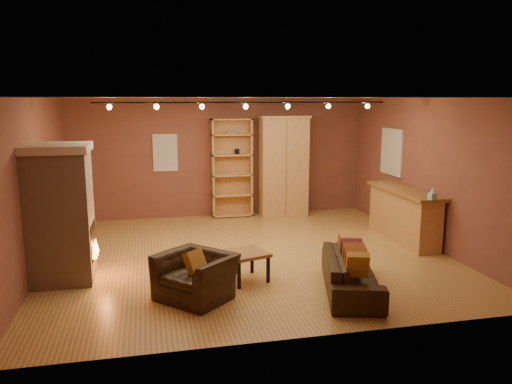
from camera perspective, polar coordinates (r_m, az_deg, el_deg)
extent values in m
plane|color=olive|center=(9.09, -0.88, -7.21)|extent=(7.00, 7.00, 0.00)
plane|color=brown|center=(8.66, -0.93, 10.73)|extent=(7.00, 7.00, 0.00)
cube|color=brown|center=(11.94, -4.06, 3.94)|extent=(7.00, 0.02, 2.80)
cube|color=brown|center=(8.77, -23.92, 0.62)|extent=(0.02, 6.50, 2.80)
cube|color=brown|center=(10.06, 19.03, 2.13)|extent=(0.02, 6.50, 2.80)
cube|color=#C5AD89|center=(8.18, -21.42, -2.72)|extent=(0.90, 0.90, 2.00)
cube|color=beige|center=(8.02, -21.93, 4.68)|extent=(0.98, 0.98, 0.12)
cube|color=black|center=(8.22, -18.40, -5.34)|extent=(0.10, 0.65, 0.55)
cone|color=orange|center=(8.25, -17.93, -6.13)|extent=(0.10, 0.10, 0.22)
cube|color=silver|center=(11.78, -10.34, 4.44)|extent=(0.56, 0.04, 0.86)
cube|color=tan|center=(11.98, -2.93, 2.85)|extent=(0.95, 0.04, 2.33)
cube|color=tan|center=(11.75, -4.99, 2.67)|extent=(0.04, 0.37, 2.33)
cube|color=tan|center=(11.91, -0.62, 2.81)|extent=(0.04, 0.37, 2.33)
cube|color=gray|center=(11.81, -3.55, 2.11)|extent=(0.18, 0.12, 0.05)
cube|color=black|center=(11.80, -2.20, 4.65)|extent=(0.10, 0.10, 0.12)
cube|color=tan|center=(12.03, -2.74, -2.58)|extent=(0.95, 0.37, 0.04)
cube|color=tan|center=(11.93, -2.76, -0.29)|extent=(0.95, 0.37, 0.03)
cube|color=tan|center=(11.84, -2.78, 1.98)|extent=(0.95, 0.37, 0.04)
cube|color=tan|center=(11.78, -2.80, 4.28)|extent=(0.95, 0.37, 0.04)
cube|color=tan|center=(11.74, -2.83, 6.59)|extent=(0.95, 0.37, 0.04)
cube|color=tan|center=(11.72, -2.84, 8.30)|extent=(0.95, 0.37, 0.04)
cube|color=tan|center=(11.97, 3.09, 2.85)|extent=(1.12, 0.61, 2.34)
cube|color=olive|center=(11.69, 3.48, 2.66)|extent=(0.02, 0.01, 2.24)
cube|color=tan|center=(11.87, 3.15, 8.59)|extent=(1.18, 0.67, 0.06)
cube|color=tan|center=(10.32, 16.48, -2.68)|extent=(0.46, 2.05, 0.98)
cube|color=olive|center=(10.22, 16.63, 0.15)|extent=(0.58, 2.17, 0.06)
cube|color=#8AC6DD|center=(9.29, 19.51, -0.45)|extent=(0.14, 0.14, 0.12)
cone|color=white|center=(9.27, 19.56, 0.23)|extent=(0.08, 0.08, 0.10)
cube|color=silver|center=(11.23, 15.26, 4.45)|extent=(0.05, 0.90, 1.00)
imported|color=black|center=(7.48, 10.87, -8.44)|extent=(1.04, 1.95, 0.73)
cube|color=#B9852F|center=(6.89, 11.50, -8.13)|extent=(0.35, 0.30, 0.36)
cube|color=brown|center=(7.10, 11.26, -7.56)|extent=(0.35, 0.30, 0.36)
cube|color=brown|center=(7.31, 11.04, -7.02)|extent=(0.35, 0.30, 0.36)
cube|color=maroon|center=(7.51, 10.82, -6.52)|extent=(0.35, 0.30, 0.36)
cube|color=#B9852F|center=(7.72, 10.62, -6.04)|extent=(0.35, 0.30, 0.36)
cube|color=#B9852F|center=(7.93, 10.43, -5.59)|extent=(0.35, 0.30, 0.36)
imported|color=black|center=(7.13, -6.94, -8.73)|extent=(1.15, 1.16, 0.86)
cube|color=#B9852F|center=(7.09, -6.96, -7.90)|extent=(0.38, 0.38, 0.34)
cube|color=olive|center=(7.75, -1.19, -7.03)|extent=(0.76, 0.76, 0.05)
cube|color=black|center=(7.55, -2.70, -9.40)|extent=(0.05, 0.05, 0.40)
cube|color=black|center=(7.64, 1.08, -9.13)|extent=(0.05, 0.05, 0.40)
cube|color=black|center=(8.02, -3.33, -8.19)|extent=(0.05, 0.05, 0.40)
cube|color=black|center=(8.11, 0.23, -7.95)|extent=(0.05, 0.05, 0.40)
cylinder|color=black|center=(8.85, -1.19, 10.20)|extent=(5.20, 0.03, 0.03)
sphere|color=#FFD88C|center=(8.70, -16.42, 9.31)|extent=(0.09, 0.09, 0.09)
sphere|color=#FFD88C|center=(8.68, -11.30, 9.53)|extent=(0.09, 0.09, 0.09)
sphere|color=#FFD88C|center=(8.73, -6.20, 9.68)|extent=(0.09, 0.09, 0.09)
sphere|color=#FFD88C|center=(8.85, -1.19, 9.75)|extent=(0.09, 0.09, 0.09)
sphere|color=#FFD88C|center=(9.03, 3.65, 9.75)|extent=(0.09, 0.09, 0.09)
sphere|color=#FFD88C|center=(9.28, 8.27, 9.69)|extent=(0.09, 0.09, 0.09)
sphere|color=#FFD88C|center=(9.57, 12.63, 9.57)|extent=(0.09, 0.09, 0.09)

